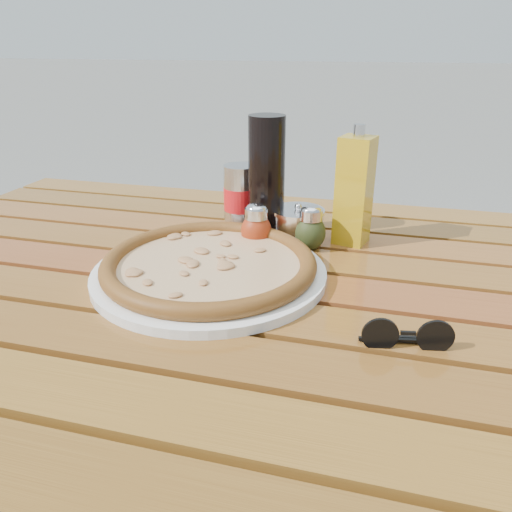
% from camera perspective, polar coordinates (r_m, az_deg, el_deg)
% --- Properties ---
extents(table, '(1.40, 0.90, 0.75)m').
position_cam_1_polar(table, '(0.81, -0.37, -7.48)').
color(table, '#331D0B').
rests_on(table, ground).
extents(plate, '(0.43, 0.43, 0.01)m').
position_cam_1_polar(plate, '(0.78, -5.31, -1.92)').
color(plate, white).
rests_on(plate, table).
extents(pizza, '(0.39, 0.39, 0.03)m').
position_cam_1_polar(pizza, '(0.77, -5.36, -0.86)').
color(pizza, beige).
rests_on(pizza, plate).
extents(pepper_shaker, '(0.06, 0.06, 0.08)m').
position_cam_1_polar(pepper_shaker, '(0.87, 0.03, 3.37)').
color(pepper_shaker, '#B03514').
rests_on(pepper_shaker, table).
extents(oregano_shaker, '(0.07, 0.07, 0.08)m').
position_cam_1_polar(oregano_shaker, '(0.87, 6.23, 3.18)').
color(oregano_shaker, '#38421A').
rests_on(oregano_shaker, table).
extents(dark_bottle, '(0.08, 0.08, 0.22)m').
position_cam_1_polar(dark_bottle, '(0.91, 1.21, 8.96)').
color(dark_bottle, black).
rests_on(dark_bottle, table).
extents(soda_can, '(0.08, 0.08, 0.12)m').
position_cam_1_polar(soda_can, '(0.98, -1.74, 6.81)').
color(soda_can, silver).
rests_on(soda_can, table).
extents(olive_oil_cruet, '(0.07, 0.07, 0.21)m').
position_cam_1_polar(olive_oil_cruet, '(0.90, 11.17, 7.36)').
color(olive_oil_cruet, '#BF9514').
rests_on(olive_oil_cruet, table).
extents(parmesan_tin, '(0.12, 0.12, 0.07)m').
position_cam_1_polar(parmesan_tin, '(0.91, 4.79, 3.63)').
color(parmesan_tin, white).
rests_on(parmesan_tin, table).
extents(sunglasses, '(0.11, 0.04, 0.04)m').
position_cam_1_polar(sunglasses, '(0.62, 16.87, -8.78)').
color(sunglasses, black).
rests_on(sunglasses, table).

